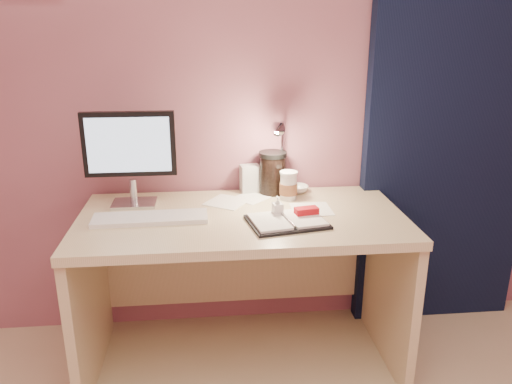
{
  "coord_description": "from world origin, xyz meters",
  "views": [
    {
      "loc": [
        -0.14,
        -0.62,
        1.51
      ],
      "look_at": [
        0.06,
        1.33,
        0.85
      ],
      "focal_mm": 35.0,
      "sensor_mm": 36.0,
      "label": 1
    }
  ],
  "objects": [
    {
      "name": "keyboard",
      "position": [
        -0.39,
        1.36,
        0.74
      ],
      "size": [
        0.48,
        0.15,
        0.02
      ],
      "primitive_type": "cube",
      "rotation": [
        0.0,
        0.0,
        0.03
      ],
      "color": "white",
      "rests_on": "desk"
    },
    {
      "name": "bowl",
      "position": [
        0.29,
        1.66,
        0.75
      ],
      "size": [
        0.13,
        0.13,
        0.03
      ],
      "primitive_type": "imported",
      "rotation": [
        0.0,
        0.0,
        0.29
      ],
      "color": "white",
      "rests_on": "desk"
    },
    {
      "name": "dark_jar",
      "position": [
        0.17,
        1.67,
        0.82
      ],
      "size": [
        0.13,
        0.13,
        0.18
      ],
      "primitive_type": "cylinder",
      "color": "black",
      "rests_on": "desk"
    },
    {
      "name": "paper_b",
      "position": [
        -0.06,
        1.55,
        0.73
      ],
      "size": [
        0.23,
        0.23,
        0.0
      ],
      "primitive_type": "cube",
      "rotation": [
        0.0,
        0.0,
        -0.57
      ],
      "color": "white",
      "rests_on": "desk"
    },
    {
      "name": "product_box",
      "position": [
        0.06,
        1.69,
        0.8
      ],
      "size": [
        0.1,
        0.08,
        0.13
      ],
      "primitive_type": "cube",
      "rotation": [
        0.0,
        0.0,
        0.16
      ],
      "color": "silver",
      "rests_on": "desk"
    },
    {
      "name": "paper_a",
      "position": [
        0.31,
        1.42,
        0.73
      ],
      "size": [
        0.17,
        0.17,
        0.0
      ],
      "primitive_type": "cube",
      "rotation": [
        0.0,
        0.0,
        0.01
      ],
      "color": "white",
      "rests_on": "desk"
    },
    {
      "name": "lotion_bottle",
      "position": [
        0.15,
        1.34,
        0.78
      ],
      "size": [
        0.05,
        0.05,
        0.09
      ],
      "primitive_type": "imported",
      "rotation": [
        0.0,
        0.0,
        0.19
      ],
      "color": "silver",
      "rests_on": "desk"
    },
    {
      "name": "monitor",
      "position": [
        -0.48,
        1.56,
        0.99
      ],
      "size": [
        0.4,
        0.14,
        0.43
      ],
      "rotation": [
        0.0,
        0.0,
        -0.0
      ],
      "color": "silver",
      "rests_on": "desk"
    },
    {
      "name": "room",
      "position": [
        0.95,
        1.69,
        1.14
      ],
      "size": [
        3.5,
        3.5,
        3.5
      ],
      "color": "#C6B28E",
      "rests_on": "ground"
    },
    {
      "name": "desk",
      "position": [
        0.0,
        1.45,
        0.5
      ],
      "size": [
        1.4,
        0.7,
        0.73
      ],
      "color": "beige",
      "rests_on": "ground"
    },
    {
      "name": "paper_c",
      "position": [
        0.06,
        1.6,
        0.73
      ],
      "size": [
        0.2,
        0.2,
        0.0
      ],
      "primitive_type": "cube",
      "rotation": [
        0.0,
        0.0,
        0.79
      ],
      "color": "white",
      "rests_on": "desk"
    },
    {
      "name": "desk_lamp",
      "position": [
        0.25,
        1.6,
        0.96
      ],
      "size": [
        0.13,
        0.23,
        0.37
      ],
      "rotation": [
        0.0,
        0.0,
        -0.32
      ],
      "color": "silver",
      "rests_on": "desk"
    },
    {
      "name": "planner",
      "position": [
        0.19,
        1.27,
        0.74
      ],
      "size": [
        0.35,
        0.29,
        0.05
      ],
      "rotation": [
        0.0,
        0.0,
        0.19
      ],
      "color": "black",
      "rests_on": "desk"
    },
    {
      "name": "coffee_cup",
      "position": [
        0.23,
        1.57,
        0.79
      ],
      "size": [
        0.08,
        0.08,
        0.14
      ],
      "color": "silver",
      "rests_on": "desk"
    }
  ]
}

